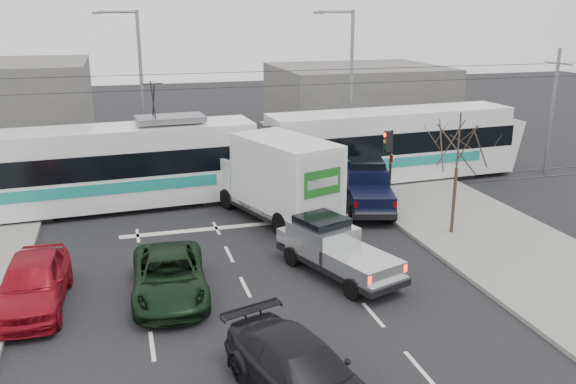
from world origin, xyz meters
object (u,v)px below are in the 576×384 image
object	(u,v)px
traffic_signal	(389,152)
tram	(260,155)
box_truck	(277,179)
street_lamp_far	(138,84)
green_car	(169,276)
red_car	(33,283)
street_lamp_near	(348,81)
navy_pickup	(367,187)
dark_car	(301,373)
silver_pickup	(333,248)
bare_tree	(458,146)

from	to	relation	value
traffic_signal	tram	size ratio (longest dim) A/B	0.13
box_truck	street_lamp_far	bearing A→B (deg)	100.18
tram	green_car	xyz separation A→B (m)	(-5.51, -10.44, -1.34)
red_car	traffic_signal	bearing A→B (deg)	25.10
street_lamp_near	green_car	distance (m)	18.63
red_car	navy_pickup	bearing A→B (deg)	27.27
street_lamp_far	navy_pickup	distance (m)	14.04
street_lamp_far	dark_car	world-z (taller)	street_lamp_far
navy_pickup	tram	bearing A→B (deg)	154.87
green_car	navy_pickup	bearing A→B (deg)	37.72
silver_pickup	red_car	distance (m)	9.97
green_car	red_car	distance (m)	4.21
street_lamp_near	street_lamp_far	world-z (taller)	same
street_lamp_near	dark_car	xyz separation A→B (m)	(-9.00, -20.46, -4.37)
street_lamp_far	box_truck	world-z (taller)	street_lamp_far
silver_pickup	red_car	bearing A→B (deg)	159.94
bare_tree	red_car	world-z (taller)	bare_tree
tram	box_truck	world-z (taller)	tram
street_lamp_near	silver_pickup	world-z (taller)	street_lamp_near
tram	dark_car	size ratio (longest dim) A/B	5.55
silver_pickup	box_truck	bearing A→B (deg)	74.02
silver_pickup	street_lamp_far	bearing A→B (deg)	90.49
dark_car	street_lamp_far	bearing A→B (deg)	79.27
bare_tree	red_car	xyz separation A→B (m)	(-16.00, -2.09, -2.95)
traffic_signal	red_car	xyz separation A→B (m)	(-14.87, -6.09, -1.90)
navy_pickup	dark_car	distance (m)	15.10
box_truck	green_car	bearing A→B (deg)	-148.92
traffic_signal	box_truck	world-z (taller)	same
bare_tree	green_car	xyz separation A→B (m)	(-11.81, -2.47, -3.08)
street_lamp_near	navy_pickup	size ratio (longest dim) A/B	1.63
traffic_signal	dark_car	xyz separation A→B (m)	(-8.15, -12.96, -2.00)
dark_car	traffic_signal	bearing A→B (deg)	40.72
street_lamp_near	green_car	xyz separation A→B (m)	(-11.52, -13.97, -4.40)
traffic_signal	street_lamp_far	distance (m)	14.47
traffic_signal	bare_tree	bearing A→B (deg)	-74.24
bare_tree	traffic_signal	bearing A→B (deg)	105.76
traffic_signal	box_truck	bearing A→B (deg)	179.71
bare_tree	traffic_signal	xyz separation A→B (m)	(-1.13, 4.00, -1.05)
box_truck	green_car	world-z (taller)	box_truck
street_lamp_far	dark_car	xyz separation A→B (m)	(2.50, -22.46, -4.37)
bare_tree	street_lamp_near	size ratio (longest dim) A/B	0.56
box_truck	dark_car	distance (m)	13.34
traffic_signal	silver_pickup	bearing A→B (deg)	-128.54
bare_tree	silver_pickup	xyz separation A→B (m)	(-6.03, -2.15, -2.84)
navy_pickup	green_car	distance (m)	11.89
traffic_signal	red_car	bearing A→B (deg)	-157.74
navy_pickup	dark_car	size ratio (longest dim) A/B	1.08
bare_tree	tram	distance (m)	10.31
traffic_signal	dark_car	world-z (taller)	traffic_signal
bare_tree	green_car	size ratio (longest dim) A/B	0.98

